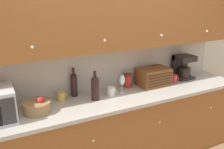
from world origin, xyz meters
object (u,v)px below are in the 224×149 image
object	(u,v)px
fruit_basket	(37,107)
storage_canister	(128,80)
bread_box	(153,77)
mug_blue_second	(111,91)
wine_bottle	(95,87)
second_wine_bottle	(74,84)
coffee_maker	(183,67)
mug	(174,79)
mug_patterned_third	(61,96)
wine_glass	(122,81)

from	to	relation	value
fruit_basket	storage_canister	distance (m)	1.17
bread_box	mug_blue_second	bearing A→B (deg)	-174.61
wine_bottle	mug_blue_second	bearing A→B (deg)	7.43
mug_blue_second	bread_box	xyz separation A→B (m)	(0.63, 0.06, 0.06)
second_wine_bottle	coffee_maker	xyz separation A→B (m)	(1.54, -0.07, 0.01)
storage_canister	mug	world-z (taller)	storage_canister
mug_patterned_third	storage_canister	xyz separation A→B (m)	(0.86, 0.03, 0.04)
coffee_maker	mug	bearing A→B (deg)	-157.50
mug	wine_glass	bearing A→B (deg)	179.91
storage_canister	bread_box	distance (m)	0.34
second_wine_bottle	mug_patterned_third	bearing A→B (deg)	-160.83
wine_glass	coffee_maker	world-z (taller)	coffee_maker
wine_bottle	bread_box	distance (m)	0.85
wine_bottle	wine_glass	world-z (taller)	wine_bottle
fruit_basket	wine_glass	xyz separation A→B (m)	(0.99, 0.07, 0.09)
second_wine_bottle	mug	world-z (taller)	second_wine_bottle
mug_patterned_third	bread_box	distance (m)	1.18
mug_blue_second	mug	size ratio (longest dim) A/B	0.97
second_wine_bottle	coffee_maker	distance (m)	1.54
second_wine_bottle	wine_bottle	bearing A→B (deg)	-50.33
wine_bottle	mug_blue_second	world-z (taller)	wine_bottle
mug	fruit_basket	bearing A→B (deg)	-177.92
storage_canister	mug_blue_second	bearing A→B (deg)	-154.04
bread_box	coffee_maker	bearing A→B (deg)	5.51
wine_bottle	coffee_maker	bearing A→B (deg)	5.75
fruit_basket	mug_patterned_third	distance (m)	0.34
bread_box	second_wine_bottle	bearing A→B (deg)	173.31
wine_bottle	mug	world-z (taller)	wine_bottle
fruit_basket	mug	size ratio (longest dim) A/B	2.62
mug_patterned_third	coffee_maker	distance (m)	1.71
mug_patterned_third	coffee_maker	world-z (taller)	coffee_maker
mug_blue_second	coffee_maker	xyz separation A→B (m)	(1.16, 0.11, 0.11)
mug_blue_second	wine_glass	distance (m)	0.18
wine_glass	storage_canister	distance (m)	0.22
mug_blue_second	mug	distance (m)	0.93
bread_box	coffee_maker	xyz separation A→B (m)	(0.53, 0.05, 0.05)
fruit_basket	mug_blue_second	distance (m)	0.84
wine_glass	bread_box	xyz separation A→B (m)	(0.48, 0.04, -0.04)
second_wine_bottle	mug	size ratio (longest dim) A/B	3.19
fruit_basket	storage_canister	world-z (taller)	fruit_basket
storage_canister	second_wine_bottle	bearing A→B (deg)	177.63
wine_bottle	coffee_maker	world-z (taller)	wine_bottle
second_wine_bottle	mug	distance (m)	1.33
storage_canister	bread_box	bearing A→B (deg)	-15.60
fruit_basket	mug_blue_second	world-z (taller)	fruit_basket
second_wine_bottle	wine_bottle	xyz separation A→B (m)	(0.17, -0.21, 0.00)
mug_patterned_third	mug_blue_second	bearing A→B (deg)	-12.33
fruit_basket	bread_box	distance (m)	1.48
fruit_basket	mug	world-z (taller)	fruit_basket
second_wine_bottle	bread_box	distance (m)	1.02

